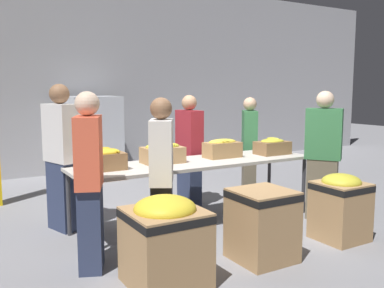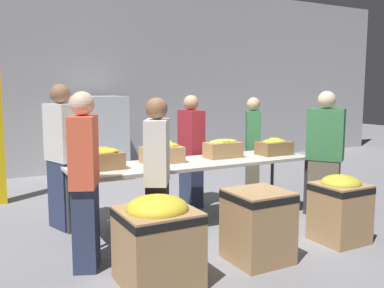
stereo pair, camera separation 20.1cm
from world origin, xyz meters
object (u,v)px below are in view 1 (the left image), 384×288
Objects in this scene: donation_bin_1 at (262,222)px; pallet_stack_0 at (93,138)px; banana_box_1 at (163,153)px; banana_box_3 at (272,146)px; banana_box_0 at (105,159)px; volunteer_1 at (62,158)px; volunteer_4 at (189,152)px; sorting_table at (196,165)px; volunteer_5 at (323,156)px; volunteer_0 at (249,147)px; donation_bin_2 at (340,205)px; donation_bin_0 at (165,238)px; volunteer_3 at (162,180)px; banana_box_2 at (222,148)px; volunteer_2 at (90,183)px.

donation_bin_1 is 4.81m from pallet_stack_0.
pallet_stack_0 is (0.17, 3.33, -0.16)m from banana_box_1.
banana_box_1 is at bearing 174.98° from banana_box_3.
banana_box_0 is 0.69m from volunteer_1.
sorting_table is at bearing -25.75° from volunteer_4.
banana_box_0 is 0.61× the size of donation_bin_1.
volunteer_1 is at bearing 30.71° from volunteer_5.
volunteer_0 is 2.68m from donation_bin_1.
sorting_table is at bearing 178.01° from banana_box_3.
sorting_table is 1.24m from banana_box_3.
banana_box_0 is at bearing 149.03° from donation_bin_2.
pallet_stack_0 is (-1.48, 3.47, -0.14)m from banana_box_3.
volunteer_0 is at bearing 91.71° from volunteer_4.
volunteer_5 reaches higher than banana_box_1.
donation_bin_0 is at bearing -36.61° from volunteer_4.
banana_box_0 is 2.73m from donation_bin_2.
volunteer_3 reaches higher than banana_box_0.
volunteer_5 reaches higher than donation_bin_0.
banana_box_2 is 2.20m from donation_bin_0.
sorting_table is 1.65m from volunteer_1.
banana_box_1 is 0.31× the size of pallet_stack_0.
banana_box_1 is 1.22m from volunteer_1.
banana_box_1 is (0.77, 0.08, 0.00)m from banana_box_0.
volunteer_1 reaches higher than volunteer_4.
banana_box_0 is 0.25× the size of volunteer_1.
volunteer_2 is 2.81m from donation_bin_2.
banana_box_1 is at bearing 136.31° from donation_bin_2.
sorting_table is 1.20m from banana_box_0.
sorting_table is at bearing -13.63° from banana_box_1.
volunteer_4 is (1.86, 0.12, -0.07)m from volunteer_1.
banana_box_2 is at bearing 18.90° from volunteer_5.
donation_bin_1 is (1.09, -0.00, -0.04)m from donation_bin_0.
donation_bin_1 is (-0.37, -2.10, -0.43)m from volunteer_4.
volunteer_0 is (1.49, 0.81, 0.03)m from sorting_table.
banana_box_1 is at bearing 166.37° from sorting_table.
volunteer_4 is at bearing 40.29° from banana_box_1.
volunteer_0 is 3.42m from donation_bin_0.
banana_box_0 reaches higher than donation_bin_2.
volunteer_5 is 2.36× the size of donation_bin_1.
donation_bin_0 is at bearing 180.00° from donation_bin_2.
volunteer_5 reaches higher than volunteer_4.
volunteer_5 is (1.54, -0.68, 0.08)m from sorting_table.
donation_bin_0 is at bearing -129.86° from sorting_table.
sorting_table is 1.18m from volunteer_3.
volunteer_5 reaches higher than volunteer_0.
volunteer_5 is 2.12× the size of donation_bin_0.
volunteer_3 is (-2.11, -0.75, -0.11)m from banana_box_3.
donation_bin_2 is 0.48× the size of pallet_stack_0.
volunteer_3 is (0.65, -1.41, -0.07)m from volunteer_1.
volunteer_5 is 4.48m from pallet_stack_0.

